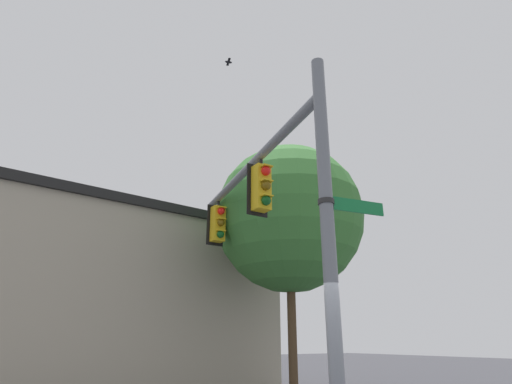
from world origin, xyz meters
name	(u,v)px	position (x,y,z in m)	size (l,w,h in m)	color
signal_pole	(328,235)	(0.00, 0.00, 3.23)	(0.22, 0.22, 6.46)	slate
mast_arm	(250,166)	(-0.61, -3.26, 5.72)	(0.21, 0.21, 6.63)	slate
traffic_light_nearest_pole	(262,187)	(-0.48, -2.55, 4.92)	(0.54, 0.49, 1.31)	black
traffic_light_mid_inner	(218,224)	(-1.08, -5.76, 4.92)	(0.54, 0.49, 1.31)	black
street_name_sign	(344,204)	(-0.33, 0.06, 3.77)	(1.22, 0.35, 0.22)	#147238
bird_flying	(228,62)	(0.13, -3.14, 8.43)	(0.20, 0.29, 0.06)	black
storefront_building	(95,300)	(0.93, -11.26, 3.05)	(12.92, 8.34, 6.07)	#A89E89
tree_by_storefront	(289,218)	(-3.64, -5.67, 5.48)	(4.81, 4.81, 7.89)	#4C3823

